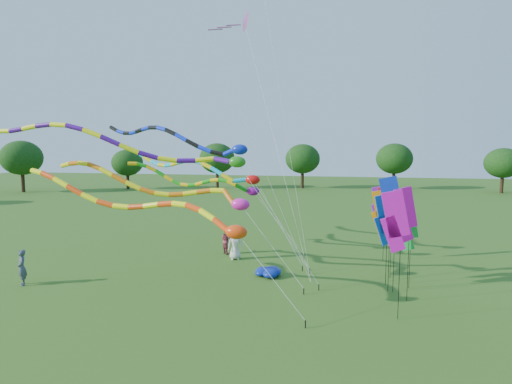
% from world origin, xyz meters
% --- Properties ---
extents(ground, '(160.00, 160.00, 0.00)m').
position_xyz_m(ground, '(0.00, 0.00, 0.00)').
color(ground, '#295917').
rests_on(ground, ground).
extents(tree_ring, '(119.39, 116.50, 9.58)m').
position_xyz_m(tree_ring, '(-3.10, 1.34, 5.57)').
color(tree_ring, '#382314').
rests_on(tree_ring, ground).
extents(tube_kite_red, '(14.03, 3.44, 6.28)m').
position_xyz_m(tube_kite_red, '(-4.44, 1.46, 4.13)').
color(tube_kite_red, black).
rests_on(tube_kite_red, ground).
extents(tube_kite_orange, '(13.95, 2.57, 6.60)m').
position_xyz_m(tube_kite_orange, '(-4.92, 4.47, 4.70)').
color(tube_kite_orange, black).
rests_on(tube_kite_orange, ground).
extents(tube_kite_purple, '(16.50, 1.47, 8.66)m').
position_xyz_m(tube_kite_purple, '(-6.01, 3.27, 6.82)').
color(tube_kite_purple, black).
rests_on(tube_kite_purple, ground).
extents(tube_kite_blue, '(14.57, 6.02, 8.83)m').
position_xyz_m(tube_kite_blue, '(-6.16, 9.65, 7.24)').
color(tube_kite_blue, black).
rests_on(tube_kite_blue, ground).
extents(tube_kite_cyan, '(12.73, 4.60, 7.34)m').
position_xyz_m(tube_kite_cyan, '(-4.68, 8.55, 5.50)').
color(tube_kite_cyan, black).
rests_on(tube_kite_cyan, ground).
extents(tube_kite_green, '(11.45, 1.35, 6.31)m').
position_xyz_m(tube_kite_green, '(-4.48, 9.62, 4.54)').
color(tube_kite_green, black).
rests_on(tube_kite_green, ground).
extents(delta_kite_high_c, '(6.92, 6.68, 15.88)m').
position_xyz_m(delta_kite_high_c, '(-2.16, 9.86, 14.29)').
color(delta_kite_high_c, black).
rests_on(delta_kite_high_c, ground).
extents(banner_pole_blue_b, '(1.16, 0.24, 5.50)m').
position_xyz_m(banner_pole_blue_b, '(6.08, 4.35, 4.23)').
color(banner_pole_blue_b, black).
rests_on(banner_pole_blue_b, ground).
extents(banner_pole_green, '(1.15, 0.33, 4.30)m').
position_xyz_m(banner_pole_green, '(6.90, 5.10, 3.04)').
color(banner_pole_green, black).
rests_on(banner_pole_green, ground).
extents(banner_pole_violet, '(1.16, 0.26, 4.55)m').
position_xyz_m(banner_pole_violet, '(6.10, 9.92, 3.29)').
color(banner_pole_violet, black).
rests_on(banner_pole_violet, ground).
extents(banner_pole_orange, '(1.16, 0.15, 4.78)m').
position_xyz_m(banner_pole_orange, '(5.84, 5.35, 3.51)').
color(banner_pole_orange, black).
rests_on(banner_pole_orange, ground).
extents(banner_pole_blue_a, '(1.12, 0.48, 4.70)m').
position_xyz_m(banner_pole_blue_a, '(5.88, 4.34, 3.43)').
color(banner_pole_blue_a, black).
rests_on(banner_pole_blue_a, ground).
extents(banner_pole_magenta_a, '(1.16, 0.16, 5.20)m').
position_xyz_m(banner_pole_magenta_a, '(5.92, 0.99, 3.93)').
color(banner_pole_magenta_a, black).
rests_on(banner_pole_magenta_a, ground).
extents(banner_pole_magenta_b, '(1.12, 0.48, 5.14)m').
position_xyz_m(banner_pole_magenta_b, '(6.57, 3.14, 3.87)').
color(banner_pole_magenta_b, black).
rests_on(banner_pole_magenta_b, ground).
extents(banner_pole_red, '(1.16, 0.27, 4.89)m').
position_xyz_m(banner_pole_red, '(6.17, 6.47, 3.62)').
color(banner_pole_red, black).
rests_on(banner_pole_red, ground).
extents(blue_nylon_heap, '(1.56, 1.34, 0.53)m').
position_xyz_m(blue_nylon_heap, '(-0.07, 5.55, 0.23)').
color(blue_nylon_heap, '#0B2397').
rests_on(blue_nylon_heap, ground).
extents(person_a, '(1.04, 0.85, 1.83)m').
position_xyz_m(person_a, '(-2.42, 8.45, 0.91)').
color(person_a, silver).
rests_on(person_a, ground).
extents(person_b, '(0.74, 0.76, 1.77)m').
position_xyz_m(person_b, '(-11.52, 1.63, 0.89)').
color(person_b, '#40475A').
rests_on(person_b, ground).
extents(person_c, '(1.00, 1.02, 1.66)m').
position_xyz_m(person_c, '(-3.29, 9.70, 0.83)').
color(person_c, '#943544').
rests_on(person_c, ground).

